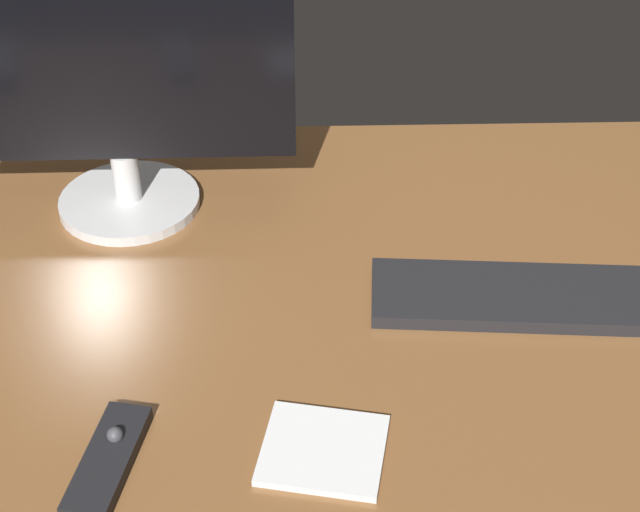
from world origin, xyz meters
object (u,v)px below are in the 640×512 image
object	(u,v)px
keyboard	(537,297)
notepad	(319,450)
monitor	(106,53)
media_remote	(104,460)

from	to	relation	value
keyboard	notepad	distance (cm)	38.20
monitor	notepad	size ratio (longest dim) A/B	3.72
keyboard	notepad	world-z (taller)	keyboard
monitor	keyboard	size ratio (longest dim) A/B	1.14
monitor	media_remote	world-z (taller)	monitor
media_remote	notepad	distance (cm)	23.28
keyboard	notepad	size ratio (longest dim) A/B	3.27
keyboard	media_remote	distance (cm)	58.33
keyboard	media_remote	size ratio (longest dim) A/B	2.68
keyboard	media_remote	xyz separation A→B (cm)	(-52.13, -26.17, -0.01)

